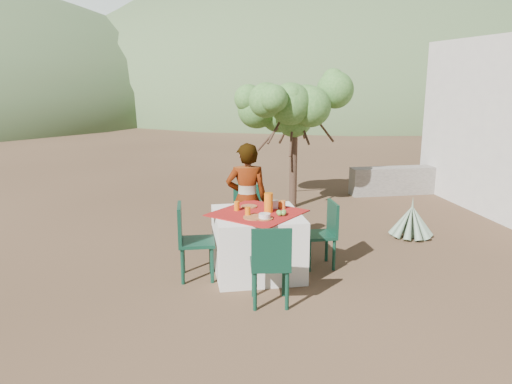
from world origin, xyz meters
TOP-DOWN VIEW (x-y plane):
  - ground at (0.00, 0.00)m, footprint 160.00×160.00m
  - table at (-0.23, -0.20)m, footprint 1.30×1.30m
  - chair_far at (-0.20, 0.87)m, footprint 0.48×0.48m
  - chair_near at (-0.25, -1.13)m, footprint 0.45×0.45m
  - chair_left at (-1.04, -0.24)m, footprint 0.43×0.43m
  - chair_right at (0.63, -0.13)m, footprint 0.39×0.39m
  - person at (-0.26, 0.48)m, footprint 0.59×0.42m
  - shrub_tree at (1.00, 2.82)m, footprint 1.82×1.79m
  - agave at (2.27, 0.78)m, footprint 0.64×0.65m
  - stone_wall at (3.60, 3.40)m, footprint 2.60×0.35m
  - hill_near_right at (12.00, 36.00)m, footprint 48.00×48.00m
  - hill_far_center at (-4.00, 52.00)m, footprint 60.00×60.00m
  - hill_far_right at (28.00, 46.00)m, footprint 36.00×36.00m
  - plate_far at (-0.29, 0.07)m, footprint 0.20×0.20m
  - plate_near at (-0.31, -0.42)m, footprint 0.26×0.26m
  - glass_far at (-0.46, -0.07)m, footprint 0.07×0.07m
  - glass_near at (-0.37, -0.33)m, footprint 0.06×0.06m
  - juice_pitcher at (-0.10, -0.20)m, footprint 0.11×0.11m
  - bowl_plate at (-0.20, -0.48)m, footprint 0.20×0.20m
  - white_bowl at (-0.20, -0.48)m, footprint 0.14×0.14m
  - jar_left at (0.11, -0.08)m, footprint 0.06×0.06m
  - jar_right at (0.09, -0.04)m, footprint 0.05×0.05m
  - napkin_holder at (0.01, -0.06)m, footprint 0.08×0.05m
  - fruit_cluster at (0.03, -0.37)m, footprint 0.12×0.11m

SIDE VIEW (x-z plane):
  - ground at x=0.00m, z-range 0.00..0.00m
  - hill_near_right at x=12.00m, z-range -10.00..10.00m
  - hill_far_center at x=-4.00m, z-range -12.00..12.00m
  - hill_far_right at x=28.00m, z-range -7.00..7.00m
  - agave at x=2.27m, z-range -0.11..0.57m
  - stone_wall at x=3.60m, z-range 0.00..0.55m
  - table at x=-0.23m, z-range 0.00..0.76m
  - chair_right at x=0.63m, z-range 0.05..0.88m
  - chair_far at x=-0.20m, z-range 0.05..0.90m
  - chair_near at x=-0.25m, z-range 0.05..0.93m
  - chair_left at x=-1.04m, z-range 0.05..0.96m
  - person at x=-0.26m, z-range 0.00..1.51m
  - bowl_plate at x=-0.20m, z-range 0.76..0.77m
  - plate_far at x=-0.29m, z-range 0.76..0.78m
  - plate_near at x=-0.31m, z-range 0.76..0.78m
  - fruit_cluster at x=0.03m, z-range 0.76..0.82m
  - white_bowl at x=-0.20m, z-range 0.77..0.82m
  - jar_right at x=0.09m, z-range 0.76..0.85m
  - jar_left at x=0.11m, z-range 0.76..0.86m
  - napkin_holder at x=0.01m, z-range 0.76..0.86m
  - glass_near at x=-0.37m, z-range 0.76..0.87m
  - glass_far at x=-0.46m, z-range 0.76..0.87m
  - juice_pitcher at x=-0.10m, z-range 0.76..0.99m
  - shrub_tree at x=1.00m, z-range 0.62..2.76m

